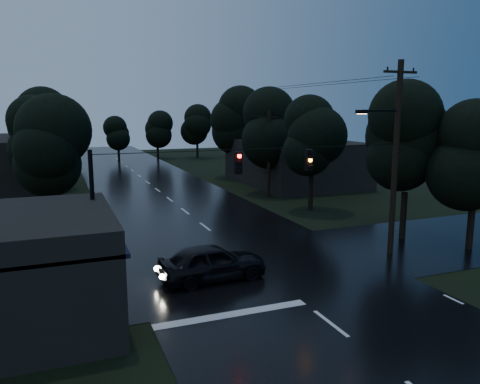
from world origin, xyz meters
TOP-DOWN VIEW (x-y plane):
  - main_road at (0.00, 30.00)m, footprint 12.00×120.00m
  - cross_street at (0.00, 12.00)m, footprint 60.00×9.00m
  - building_far_right at (14.00, 34.00)m, footprint 10.00×14.00m
  - utility_pole_main at (7.41, 11.00)m, footprint 3.50×0.30m
  - utility_pole_far at (8.30, 28.00)m, footprint 2.00×0.30m
  - anchor_pole_left at (-7.50, 11.00)m, footprint 0.18×0.18m
  - span_signals at (0.56, 10.99)m, footprint 15.00×0.37m
  - tree_corner_near at (10.00, 13.00)m, footprint 4.48×4.48m
  - tree_corner_far at (12.00, 10.00)m, footprint 3.92×3.92m
  - tree_left_a at (-9.00, 22.00)m, footprint 3.92×3.92m
  - tree_left_b at (-9.60, 30.00)m, footprint 4.20×4.20m
  - tree_left_c at (-10.20, 40.00)m, footprint 4.48×4.48m
  - tree_right_a at (9.00, 22.00)m, footprint 4.20×4.20m
  - tree_right_b at (9.60, 30.00)m, footprint 4.48×4.48m
  - tree_right_c at (10.20, 40.00)m, footprint 4.76×4.76m
  - car at (-2.55, 10.75)m, footprint 4.94×2.20m

SIDE VIEW (x-z plane):
  - main_road at x=0.00m, z-range -0.01..0.01m
  - cross_street at x=0.00m, z-range -0.01..0.01m
  - car at x=-2.55m, z-range 0.00..1.65m
  - building_far_right at x=14.00m, z-range 0.00..4.40m
  - anchor_pole_left at x=-7.50m, z-range 0.00..6.00m
  - utility_pole_far at x=8.30m, z-range 0.13..7.63m
  - tree_corner_far at x=12.00m, z-range 1.11..9.37m
  - tree_left_a at x=-9.00m, z-range 1.11..9.37m
  - span_signals at x=0.56m, z-range 4.69..5.80m
  - utility_pole_main at x=7.41m, z-range 0.26..10.26m
  - tree_left_b at x=-9.60m, z-range 1.19..10.04m
  - tree_right_a at x=9.00m, z-range 1.19..10.04m
  - tree_corner_near at x=10.00m, z-range 1.27..10.71m
  - tree_left_c at x=-10.20m, z-range 1.27..10.71m
  - tree_right_b at x=9.60m, z-range 1.27..10.71m
  - tree_right_c at x=10.20m, z-range 1.35..11.38m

